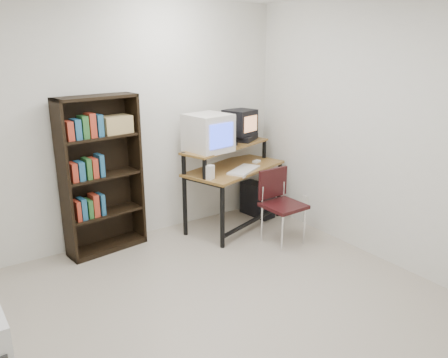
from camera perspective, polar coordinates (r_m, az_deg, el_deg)
floor at (r=3.63m, az=-0.25°, el=-18.70°), size 4.00×4.00×0.01m
back_wall at (r=4.81m, az=-13.73°, el=6.84°), size 4.00×0.01×2.60m
right_wall at (r=4.46m, az=21.74°, el=5.32°), size 0.01×4.00×2.60m
computer_desk at (r=5.18m, az=1.21°, el=1.17°), size 1.38×0.98×0.98m
crt_monitor at (r=4.89m, az=-2.08°, el=6.05°), size 0.50×0.50×0.42m
vcr at (r=5.45m, az=2.56°, el=5.38°), size 0.44×0.41×0.08m
crt_tv at (r=5.40m, az=2.08°, el=7.40°), size 0.41×0.40×0.31m
cd_spindle at (r=5.17m, az=1.16°, el=4.58°), size 0.16×0.16×0.05m
keyboard at (r=5.01m, az=2.60°, el=1.11°), size 0.51×0.41×0.03m
mousepad at (r=5.37m, az=4.23°, el=2.02°), size 0.28×0.27×0.01m
mouse at (r=5.38m, az=4.27°, el=2.26°), size 0.11×0.09×0.03m
desk_speaker at (r=4.67m, az=-1.86°, el=0.80°), size 0.10×0.10×0.17m
pc_tower at (r=5.64m, az=4.38°, el=-2.68°), size 0.26×0.47×0.42m
school_chair at (r=4.84m, az=7.26°, el=-2.54°), size 0.42×0.42×0.82m
bookshelf at (r=4.69m, az=-15.84°, el=0.75°), size 0.85×0.38×1.64m
wall_outlet at (r=5.42m, az=10.54°, el=-2.78°), size 0.02×0.08×0.12m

